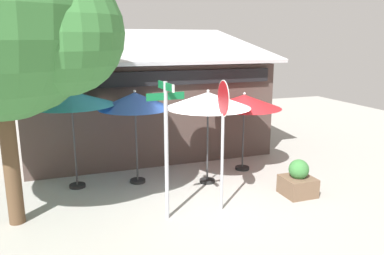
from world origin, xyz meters
TOP-DOWN VIEW (x-y plane):
  - ground_plane at (0.00, 0.00)m, footprint 28.00×28.00m
  - cafe_building at (-0.78, 5.43)m, footprint 8.63×6.01m
  - street_sign_post at (-1.56, -0.82)m, footprint 0.86×0.92m
  - stop_sign at (-0.20, -0.82)m, footprint 0.12×0.84m
  - patio_umbrella_teal_left at (-3.41, 1.83)m, footprint 2.30×2.30m
  - patio_umbrella_royal_blue_center at (-1.74, 1.64)m, footprint 2.05×2.05m
  - patio_umbrella_ivory_right at (0.15, 0.96)m, footprint 2.37×2.37m
  - patio_umbrella_crimson_far_right at (1.61, 1.62)m, footprint 2.28×2.28m
  - shade_tree at (-4.62, 0.02)m, footprint 4.71×4.45m
  - sidewalk_planter at (2.06, -0.69)m, footprint 0.79×0.79m

SIDE VIEW (x-z plane):
  - ground_plane at x=0.00m, z-range -0.10..0.00m
  - sidewalk_planter at x=2.06m, z-range -0.09..0.88m
  - cafe_building at x=-0.78m, z-range -0.52..3.93m
  - street_sign_post at x=-1.56m, z-range 0.35..3.50m
  - patio_umbrella_crimson_far_right at x=1.61m, z-range 0.94..3.39m
  - stop_sign at x=-0.20m, z-range 0.65..3.79m
  - patio_umbrella_royal_blue_center at x=-1.74m, z-range 1.02..3.71m
  - patio_umbrella_ivory_right at x=0.15m, z-range 1.04..3.73m
  - patio_umbrella_teal_left at x=-3.41m, z-range 1.10..3.87m
  - shade_tree at x=-4.62m, z-range 1.11..7.93m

